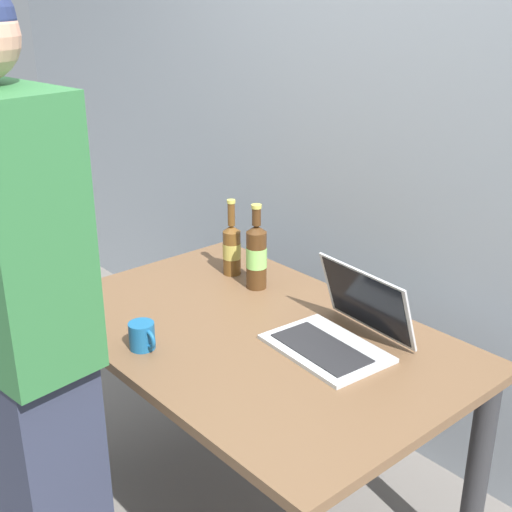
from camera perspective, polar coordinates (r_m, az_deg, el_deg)
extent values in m
cube|color=brown|center=(2.09, -0.34, -6.61)|extent=(1.32, 0.86, 0.03)
cylinder|color=#2D2D30|center=(2.56, -15.82, -11.30)|extent=(0.07, 0.07, 0.70)
cylinder|color=#2D2D30|center=(2.88, -2.58, -6.41)|extent=(0.07, 0.07, 0.70)
cylinder|color=#2D2D30|center=(2.22, 18.07, -17.20)|extent=(0.07, 0.07, 0.70)
cube|color=#B7BABC|center=(1.99, 5.90, -7.73)|extent=(0.37, 0.26, 0.01)
cube|color=#232326|center=(1.97, 5.49, -7.69)|extent=(0.30, 0.17, 0.00)
cube|color=#B7BABC|center=(2.03, 9.26, -3.69)|extent=(0.35, 0.11, 0.21)
cube|color=black|center=(2.03, 9.18, -3.72)|extent=(0.32, 0.09, 0.19)
cylinder|color=brown|center=(2.45, -2.04, 0.28)|extent=(0.06, 0.06, 0.16)
cone|color=brown|center=(2.42, -2.07, 2.33)|extent=(0.06, 0.06, 0.02)
cylinder|color=brown|center=(2.40, -2.09, 3.52)|extent=(0.03, 0.03, 0.08)
cylinder|color=#BFB74C|center=(2.39, -2.11, 4.60)|extent=(0.03, 0.03, 0.01)
cylinder|color=#AF9F46|center=(2.45, -2.05, 0.46)|extent=(0.07, 0.07, 0.06)
cylinder|color=#472B14|center=(2.33, 0.04, -0.34)|extent=(0.07, 0.07, 0.20)
cone|color=#472B14|center=(2.29, 0.04, 2.32)|extent=(0.07, 0.07, 0.02)
cylinder|color=#472B14|center=(2.28, 0.04, 3.33)|extent=(0.03, 0.03, 0.06)
cylinder|color=#BFB74C|center=(2.27, 0.04, 4.19)|extent=(0.04, 0.04, 0.01)
cylinder|color=#8BCD62|center=(2.33, 0.04, -0.10)|extent=(0.07, 0.07, 0.07)
cube|color=#2D3347|center=(2.03, -17.64, -18.41)|extent=(0.37, 0.26, 0.86)
cube|color=#2D6B38|center=(1.66, -20.57, 2.06)|extent=(0.44, 0.28, 0.65)
cylinder|color=#19598C|center=(2.00, -9.58, -6.62)|extent=(0.08, 0.08, 0.08)
torus|color=#19598C|center=(1.97, -8.96, -6.94)|extent=(0.06, 0.01, 0.06)
cube|color=#99A3AD|center=(2.45, 13.66, 11.58)|extent=(6.00, 0.10, 2.60)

